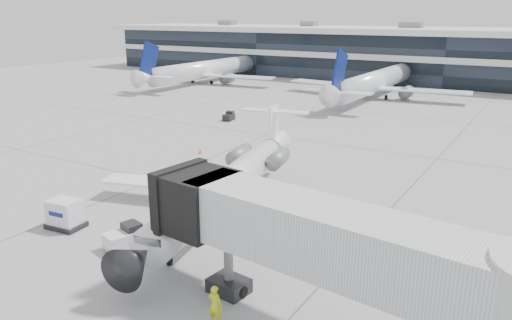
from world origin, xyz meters
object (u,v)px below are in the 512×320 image
Objects in this scene: regional_jet at (229,183)px; baggage_tug at (126,237)px; jet_bridge at (359,250)px; cargo_uld at (65,214)px; ramp_worker at (215,305)px.

regional_jet is 8.97m from baggage_tug.
jet_bridge is (13.76, -10.48, 2.62)m from regional_jet.
cargo_uld is (-7.84, -8.56, -1.11)m from regional_jet.
regional_jet is at bearing -61.53° from ramp_worker.
jet_bridge is 16.43m from baggage_tug.
baggage_tug is at bearing -24.06° from ramp_worker.
regional_jet is 1.31× the size of jet_bridge.
regional_jet is 11.66m from cargo_uld.
cargo_uld is (-21.60, 1.92, -3.73)m from jet_bridge.
regional_jet is at bearing 41.09° from cargo_uld.
ramp_worker is 0.79× the size of cargo_uld.
regional_jet is at bearing 92.34° from baggage_tug.
regional_jet is 14.47m from ramp_worker.
cargo_uld is at bearing -178.30° from jet_bridge.
jet_bridge is 7.46m from ramp_worker.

